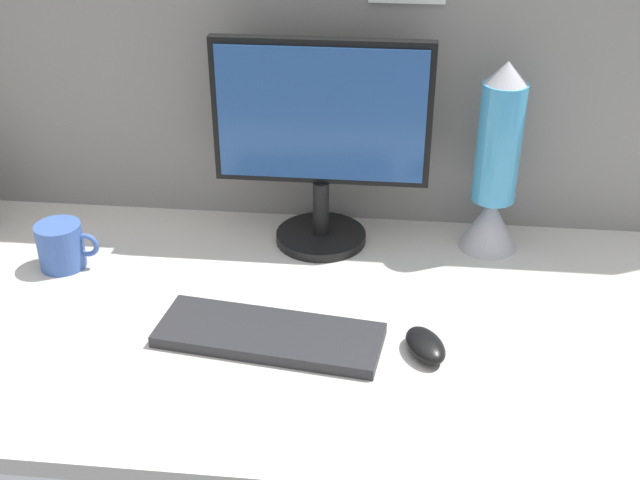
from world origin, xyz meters
The scene contains 7 objects.
ground_plane centered at (0.00, 0.00, -1.50)cm, with size 180.00×80.00×3.00cm, color beige.
cubicle_wall_back centered at (0.02, 37.50, 38.64)cm, with size 180.00×5.50×77.23cm.
monitor centered at (-3.80, 25.12, 22.49)cm, with size 41.18×18.00×40.72cm.
keyboard centered at (-8.77, -9.64, 1.00)cm, with size 37.00×13.00×2.00cm, color #262628.
mouse centered at (16.67, -10.64, 1.70)cm, with size 5.60×9.60×3.40cm, color black.
mug_ceramic_blue centered at (-51.34, 9.62, 4.42)cm, with size 11.83×8.59×8.80cm.
lava_lamp centered at (29.30, 25.84, 15.77)cm, with size 11.48×11.48×37.59cm.
Camera 1 is at (10.72, -114.85, 79.27)cm, focal length 44.90 mm.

